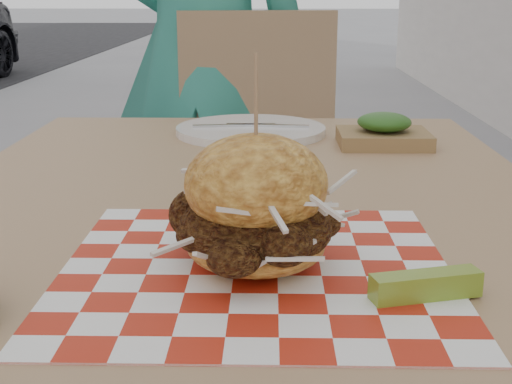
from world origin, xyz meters
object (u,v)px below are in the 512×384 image
(sandwich, at_px, (256,211))
(patio_table, at_px, (241,263))
(diner, at_px, (202,54))
(patio_chair, at_px, (251,168))

(sandwich, bearing_deg, patio_table, 96.09)
(diner, xyz_separation_m, sandwich, (0.18, -1.38, -0.02))
(patio_chair, distance_m, sandwich, 1.22)
(diner, distance_m, patio_chair, 0.36)
(patio_table, xyz_separation_m, sandwich, (0.02, -0.21, 0.14))
(diner, relative_size, patio_table, 1.38)
(patio_table, bearing_deg, sandwich, -83.91)
(diner, bearing_deg, sandwich, 101.34)
(diner, relative_size, patio_chair, 1.75)
(patio_table, relative_size, sandwich, 6.08)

